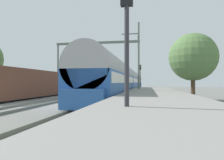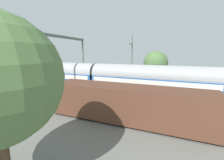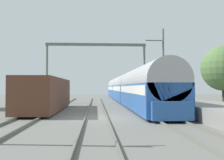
# 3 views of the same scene
# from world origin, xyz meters

# --- Properties ---
(ground) EXTENTS (120.00, 120.00, 0.00)m
(ground) POSITION_xyz_m (0.00, 0.00, 0.00)
(ground) COLOR slate
(track_far_west) EXTENTS (1.52, 60.00, 0.16)m
(track_far_west) POSITION_xyz_m (-4.36, 0.00, 0.08)
(track_far_west) COLOR #636559
(track_far_west) RESTS_ON ground
(track_west) EXTENTS (1.52, 60.00, 0.16)m
(track_west) POSITION_xyz_m (0.00, 0.00, 0.08)
(track_west) COLOR #636559
(track_west) RESTS_ON ground
(track_east) EXTENTS (1.52, 60.00, 0.16)m
(track_east) POSITION_xyz_m (4.36, 0.00, 0.08)
(track_east) COLOR #636559
(track_east) RESTS_ON ground
(platform) EXTENTS (4.40, 28.00, 0.90)m
(platform) POSITION_xyz_m (8.18, 2.00, 0.45)
(platform) COLOR gray
(platform) RESTS_ON ground
(passenger_train) EXTENTS (2.93, 49.20, 3.82)m
(passenger_train) POSITION_xyz_m (4.36, 21.35, 1.97)
(passenger_train) COLOR #28569E
(passenger_train) RESTS_ON ground
(freight_car) EXTENTS (2.80, 13.00, 2.70)m
(freight_car) POSITION_xyz_m (-4.36, 5.55, 1.47)
(freight_car) COLOR #563323
(freight_car) RESTS_ON ground
(person_crossing) EXTENTS (0.47, 0.42, 1.73)m
(person_crossing) POSITION_xyz_m (5.64, 10.78, 1.03)
(person_crossing) COLOR #262626
(person_crossing) RESTS_ON ground
(railway_signal_far) EXTENTS (0.36, 0.30, 4.93)m
(railway_signal_far) POSITION_xyz_m (6.28, 25.25, 3.16)
(railway_signal_far) COLOR #2D2D33
(railway_signal_far) RESTS_ON ground
(catenary_gantry) EXTENTS (13.13, 0.28, 7.86)m
(catenary_gantry) POSITION_xyz_m (0.00, 16.71, 5.68)
(catenary_gantry) COLOR #59655C
(catenary_gantry) RESTS_ON ground
(catenary_pole_east_mid) EXTENTS (1.90, 0.20, 8.00)m
(catenary_pole_east_mid) POSITION_xyz_m (6.72, 8.25, 4.15)
(catenary_pole_east_mid) COLOR #59655C
(catenary_pole_east_mid) RESTS_ON ground
(tree_east_background) EXTENTS (4.14, 4.14, 5.89)m
(tree_east_background) POSITION_xyz_m (11.61, 5.31, 3.81)
(tree_east_background) COLOR #4C3826
(tree_east_background) RESTS_ON ground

